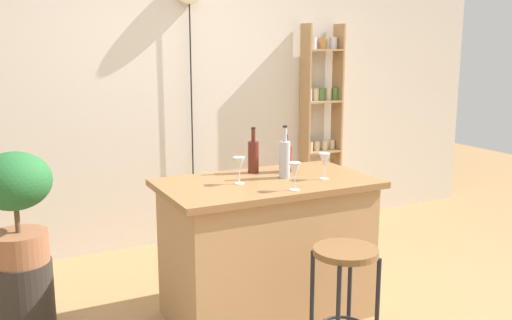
# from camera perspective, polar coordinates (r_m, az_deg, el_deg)

# --- Properties ---
(back_wall) EXTENTS (6.40, 0.10, 2.80)m
(back_wall) POSITION_cam_1_polar(r_m,az_deg,el_deg) (5.00, -7.79, 7.68)
(back_wall) COLOR beige
(back_wall) RESTS_ON ground
(kitchen_counter) EXTENTS (1.32, 0.75, 0.89)m
(kitchen_counter) POSITION_cam_1_polar(r_m,az_deg,el_deg) (3.69, 1.05, -8.69)
(kitchen_counter) COLOR tan
(kitchen_counter) RESTS_ON ground
(bar_stool) EXTENTS (0.34, 0.34, 0.66)m
(bar_stool) POSITION_cam_1_polar(r_m,az_deg,el_deg) (3.16, 8.77, -11.49)
(bar_stool) COLOR black
(bar_stool) RESTS_ON ground
(spice_shelf) EXTENTS (0.38, 0.18, 1.90)m
(spice_shelf) POSITION_cam_1_polar(r_m,az_deg,el_deg) (5.50, 6.45, 3.38)
(spice_shelf) COLOR #A87F51
(spice_shelf) RESTS_ON ground
(plant_stool) EXTENTS (0.35, 0.35, 0.45)m
(plant_stool) POSITION_cam_1_polar(r_m,az_deg,el_deg) (3.81, -21.94, -12.48)
(plant_stool) COLOR #2D2823
(plant_stool) RESTS_ON ground
(potted_plant) EXTENTS (0.43, 0.38, 0.66)m
(potted_plant) POSITION_cam_1_polar(r_m,az_deg,el_deg) (3.62, -22.65, -3.58)
(potted_plant) COLOR #935B3D
(potted_plant) RESTS_ON plant_stool
(bottle_wine_red) EXTENTS (0.08, 0.08, 0.25)m
(bottle_wine_red) POSITION_cam_1_polar(r_m,az_deg,el_deg) (3.79, 2.92, 0.20)
(bottle_wine_red) COLOR maroon
(bottle_wine_red) RESTS_ON kitchen_counter
(bottle_sauce_amber) EXTENTS (0.07, 0.07, 0.33)m
(bottle_sauce_amber) POSITION_cam_1_polar(r_m,az_deg,el_deg) (3.62, 2.85, 0.19)
(bottle_sauce_amber) COLOR #B2B2B7
(bottle_sauce_amber) RESTS_ON kitchen_counter
(bottle_vinegar) EXTENTS (0.07, 0.07, 0.30)m
(bottle_vinegar) POSITION_cam_1_polar(r_m,az_deg,el_deg) (3.76, -0.26, 0.43)
(bottle_vinegar) COLOR #5B2319
(bottle_vinegar) RESTS_ON kitchen_counter
(wine_glass_left) EXTENTS (0.07, 0.07, 0.16)m
(wine_glass_left) POSITION_cam_1_polar(r_m,az_deg,el_deg) (3.46, -1.67, -0.48)
(wine_glass_left) COLOR silver
(wine_glass_left) RESTS_ON kitchen_counter
(wine_glass_center) EXTENTS (0.07, 0.07, 0.16)m
(wine_glass_center) POSITION_cam_1_polar(r_m,az_deg,el_deg) (3.61, 6.77, -0.06)
(wine_glass_center) COLOR silver
(wine_glass_center) RESTS_ON kitchen_counter
(wine_glass_right) EXTENTS (0.07, 0.07, 0.16)m
(wine_glass_right) POSITION_cam_1_polar(r_m,az_deg,el_deg) (3.31, 3.84, -1.03)
(wine_glass_right) COLOR silver
(wine_glass_right) RESTS_ON kitchen_counter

